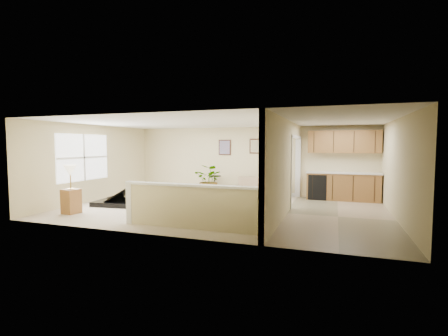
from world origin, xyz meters
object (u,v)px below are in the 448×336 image
(accent_table, at_px, (215,182))
(small_plant, at_px, (277,192))
(loveseat, at_px, (257,188))
(piano, at_px, (122,186))
(palm_plant, at_px, (210,180))
(lamp_stand, at_px, (71,193))
(piano_bench, at_px, (161,200))

(accent_table, bearing_deg, small_plant, -7.63)
(loveseat, xyz_separation_m, accent_table, (-1.71, 0.26, 0.10))
(piano, xyz_separation_m, palm_plant, (2.01, 2.40, 0.01))
(piano, bearing_deg, lamp_stand, -109.91)
(accent_table, height_order, small_plant, accent_table)
(loveseat, bearing_deg, lamp_stand, -130.38)
(loveseat, relative_size, lamp_stand, 1.25)
(piano, xyz_separation_m, accent_table, (2.02, 2.89, -0.10))
(small_plant, bearing_deg, piano, -149.91)
(loveseat, bearing_deg, accent_table, 174.91)
(accent_table, relative_size, lamp_stand, 0.53)
(accent_table, distance_m, lamp_stand, 5.15)
(piano, bearing_deg, loveseat, 29.04)
(accent_table, relative_size, palm_plant, 0.60)
(loveseat, xyz_separation_m, palm_plant, (-1.72, -0.22, 0.21))
(palm_plant, bearing_deg, piano, -129.87)
(loveseat, height_order, accent_table, loveseat)
(small_plant, bearing_deg, palm_plant, -176.19)
(piano, height_order, palm_plant, piano)
(piano, distance_m, piano_bench, 1.49)
(loveseat, distance_m, palm_plant, 1.74)
(piano, relative_size, piano_bench, 2.58)
(piano_bench, relative_size, lamp_stand, 0.53)
(piano_bench, bearing_deg, loveseat, 50.70)
(palm_plant, relative_size, lamp_stand, 0.88)
(piano_bench, bearing_deg, palm_plant, 77.70)
(piano, height_order, accent_table, piano)
(lamp_stand, bearing_deg, loveseat, 46.07)
(accent_table, relative_size, small_plant, 1.27)
(piano_bench, relative_size, palm_plant, 0.60)
(accent_table, height_order, palm_plant, palm_plant)
(piano, distance_m, palm_plant, 3.13)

